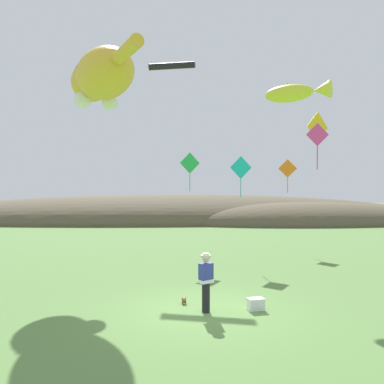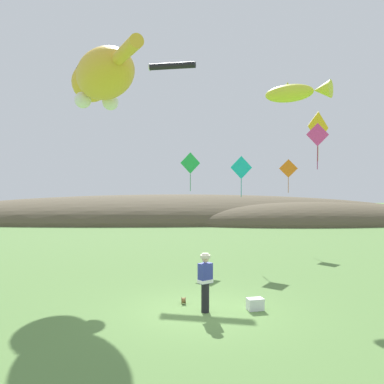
{
  "view_description": "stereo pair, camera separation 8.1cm",
  "coord_description": "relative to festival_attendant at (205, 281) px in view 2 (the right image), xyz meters",
  "views": [
    {
      "loc": [
        -1.25,
        -12.72,
        3.95
      ],
      "look_at": [
        0.0,
        4.0,
        3.49
      ],
      "focal_mm": 40.0,
      "sensor_mm": 36.0,
      "label": 1
    },
    {
      "loc": [
        -1.17,
        -12.73,
        3.95
      ],
      "look_at": [
        0.0,
        4.0,
        3.49
      ],
      "focal_mm": 40.0,
      "sensor_mm": 36.0,
      "label": 2
    }
  ],
  "objects": [
    {
      "name": "ground_plane",
      "position": [
        -0.11,
        0.1,
        -0.95
      ],
      "size": [
        120.0,
        120.0,
        0.0
      ],
      "primitive_type": "plane",
      "color": "#5B8442"
    },
    {
      "name": "distant_hill_ridge",
      "position": [
        2.28,
        30.08,
        -0.95
      ],
      "size": [
        54.4,
        16.72,
        5.04
      ],
      "color": "brown",
      "rests_on": "ground"
    },
    {
      "name": "festival_attendant",
      "position": [
        0.0,
        0.0,
        0.0
      ],
      "size": [
        0.49,
        0.45,
        1.77
      ],
      "color": "black",
      "rests_on": "ground"
    },
    {
      "name": "kite_spool",
      "position": [
        -0.61,
        0.91,
        -0.84
      ],
      "size": [
        0.13,
        0.22,
        0.22
      ],
      "color": "olive",
      "rests_on": "ground"
    },
    {
      "name": "picnic_cooler",
      "position": [
        1.54,
        0.12,
        -0.77
      ],
      "size": [
        0.54,
        0.41,
        0.36
      ],
      "color": "white",
      "rests_on": "ground"
    },
    {
      "name": "kite_giant_cat",
      "position": [
        -3.97,
        6.77,
        7.59
      ],
      "size": [
        3.83,
        7.86,
        2.51
      ],
      "color": "gold"
    },
    {
      "name": "kite_fish_windsock",
      "position": [
        4.5,
        5.54,
        6.8
      ],
      "size": [
        2.79,
        2.35,
        0.89
      ],
      "color": "yellow"
    },
    {
      "name": "kite_tube_streamer",
      "position": [
        -0.74,
        11.47,
        9.41
      ],
      "size": [
        2.68,
        1.11,
        0.44
      ],
      "color": "black"
    },
    {
      "name": "kite_diamond_gold",
      "position": [
        6.3,
        7.72,
        5.58
      ],
      "size": [
        1.32,
        0.77,
        2.41
      ],
      "color": "yellow"
    },
    {
      "name": "kite_diamond_green",
      "position": [
        0.17,
        9.4,
        3.88
      ],
      "size": [
        1.05,
        0.38,
        2.0
      ],
      "color": "green"
    },
    {
      "name": "kite_diamond_pink",
      "position": [
        4.76,
        3.66,
        4.75
      ],
      "size": [
        0.9,
        0.04,
        1.8
      ],
      "color": "#E53F8C"
    },
    {
      "name": "kite_diamond_teal",
      "position": [
        2.63,
        8.32,
        3.62
      ],
      "size": [
        1.12,
        0.25,
        2.04
      ],
      "color": "#19BFBF"
    },
    {
      "name": "kite_diamond_orange",
      "position": [
        6.2,
        12.26,
        3.69
      ],
      "size": [
        1.07,
        0.26,
        1.99
      ],
      "color": "orange"
    }
  ]
}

